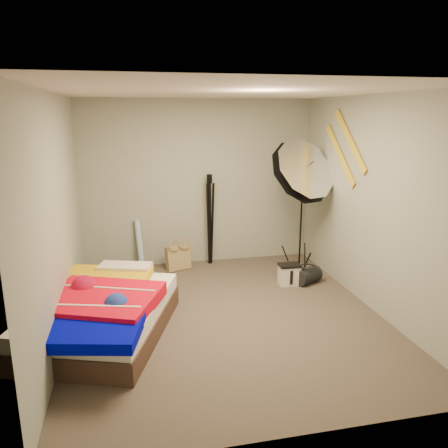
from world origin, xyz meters
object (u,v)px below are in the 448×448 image
object	(u,v)px
wrapping_roll	(140,244)
camera_case	(289,275)
camera_tripod	(210,213)
duffel_bag	(308,276)
photo_umbrella	(300,173)
bed	(103,312)
tote_bag	(178,258)

from	to	relation	value
wrapping_roll	camera_case	xyz separation A→B (m)	(1.97, -1.13, -0.23)
camera_tripod	camera_case	bearing A→B (deg)	-50.47
duffel_bag	photo_umbrella	xyz separation A→B (m)	(-0.01, 0.41, 1.37)
wrapping_roll	bed	size ratio (longest dim) A/B	0.34
camera_case	duffel_bag	distance (m)	0.27
tote_bag	camera_tripod	distance (m)	0.83
tote_bag	duffel_bag	bearing A→B (deg)	-48.72
wrapping_roll	bed	bearing A→B (deg)	-102.19
wrapping_roll	camera_case	distance (m)	2.29
camera_case	photo_umbrella	distance (m)	1.42
duffel_bag	bed	xyz separation A→B (m)	(-2.68, -0.90, 0.15)
camera_case	bed	size ratio (longest dim) A/B	0.12
duffel_bag	photo_umbrella	distance (m)	1.43
wrapping_roll	photo_umbrella	xyz separation A→B (m)	(2.23, -0.73, 1.11)
duffel_bag	camera_tripod	world-z (taller)	camera_tripod
tote_bag	photo_umbrella	xyz separation A→B (m)	(1.68, -0.52, 1.29)
tote_bag	camera_tripod	world-z (taller)	camera_tripod
bed	photo_umbrella	world-z (taller)	photo_umbrella
wrapping_roll	photo_umbrella	world-z (taller)	photo_umbrella
tote_bag	bed	distance (m)	2.09
tote_bag	duffel_bag	size ratio (longest dim) A/B	1.00
wrapping_roll	duffel_bag	xyz separation A→B (m)	(2.24, -1.14, -0.26)
bed	photo_umbrella	distance (m)	3.22
tote_bag	camera_case	xyz separation A→B (m)	(1.42, -0.92, -0.05)
camera_case	bed	distance (m)	2.59
bed	camera_tripod	size ratio (longest dim) A/B	1.54
camera_case	duffel_bag	bearing A→B (deg)	-1.31
wrapping_roll	camera_tripod	xyz separation A→B (m)	(1.07, -0.04, 0.43)
camera_case	photo_umbrella	size ratio (longest dim) A/B	0.13
duffel_bag	bed	bearing A→B (deg)	171.78
tote_bag	wrapping_roll	world-z (taller)	wrapping_roll
wrapping_roll	camera_tripod	size ratio (longest dim) A/B	0.53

